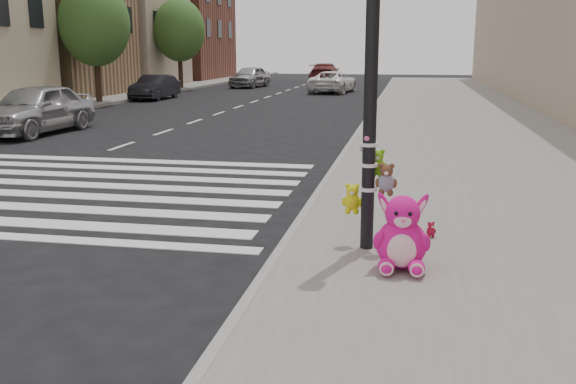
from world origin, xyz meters
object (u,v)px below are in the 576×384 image
(red_teddy, at_px, (431,230))
(car_white_near, at_px, (333,82))
(pink_bunny, at_px, (402,238))
(signal_pole, at_px, (371,115))
(car_dark_far, at_px, (155,87))
(car_silver_far, at_px, (35,109))

(red_teddy, distance_m, car_white_near, 30.14)
(pink_bunny, relative_size, car_white_near, 0.20)
(red_teddy, bearing_deg, pink_bunny, -132.68)
(signal_pole, relative_size, car_dark_far, 1.06)
(car_silver_far, relative_size, car_white_near, 0.99)
(car_dark_far, relative_size, car_white_near, 0.84)
(pink_bunny, distance_m, car_white_near, 31.40)
(signal_pole, bearing_deg, car_dark_far, 117.81)
(signal_pole, bearing_deg, car_white_near, 97.66)
(pink_bunny, height_order, car_silver_far, car_silver_far)
(car_dark_far, bearing_deg, red_teddy, -58.91)
(red_teddy, bearing_deg, car_silver_far, 113.20)
(red_teddy, bearing_deg, car_white_near, 71.97)
(signal_pole, distance_m, pink_bunny, 1.55)
(signal_pole, distance_m, car_white_near, 30.62)
(signal_pole, relative_size, car_white_near, 0.89)
(red_teddy, distance_m, car_dark_far, 26.47)
(signal_pole, xyz_separation_m, car_dark_far, (-12.41, 23.53, -1.17))
(pink_bunny, height_order, red_teddy, pink_bunny)
(pink_bunny, relative_size, car_silver_far, 0.20)
(signal_pole, bearing_deg, pink_bunny, -60.54)
(car_white_near, bearing_deg, pink_bunny, 105.29)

